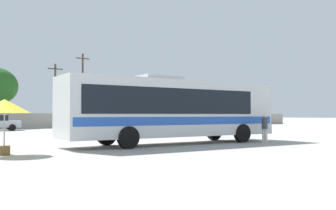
% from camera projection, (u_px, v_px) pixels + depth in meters
% --- Properties ---
extents(ground_plane, '(300.00, 300.00, 0.00)m').
position_uv_depth(ground_plane, '(94.00, 136.00, 28.28)').
color(ground_plane, '#A3A099').
extents(perimeter_wall, '(80.00, 0.30, 1.72)m').
position_uv_depth(perimeter_wall, '(40.00, 121.00, 42.90)').
color(perimeter_wall, '#9E998C').
rests_on(perimeter_wall, ground_plane).
extents(coach_bus_silver_blue, '(12.34, 2.91, 3.60)m').
position_uv_depth(coach_bus_silver_blue, '(172.00, 108.00, 20.12)').
color(coach_bus_silver_blue, silver).
rests_on(coach_bus_silver_blue, ground_plane).
extents(attendant_by_bus_door, '(0.45, 0.45, 1.60)m').
position_uv_depth(attendant_by_bus_door, '(265.00, 127.00, 20.98)').
color(attendant_by_bus_door, silver).
rests_on(attendant_by_bus_door, ground_plane).
extents(vendor_umbrella_secondary_yellow, '(1.96, 1.96, 2.17)m').
position_uv_depth(vendor_umbrella_secondary_yellow, '(5.00, 108.00, 14.69)').
color(vendor_umbrella_secondary_yellow, gray).
rests_on(vendor_umbrella_secondary_yellow, ground_plane).
extents(utility_pole_near, '(1.80, 0.24, 7.71)m').
position_uv_depth(utility_pole_near, '(55.00, 94.00, 45.57)').
color(utility_pole_near, '#4C3823').
rests_on(utility_pole_near, ground_plane).
extents(utility_pole_far, '(1.80, 0.24, 9.33)m').
position_uv_depth(utility_pole_far, '(83.00, 89.00, 47.90)').
color(utility_pole_far, '#4C3823').
rests_on(utility_pole_far, ground_plane).
extents(roadside_tree_midright, '(3.30, 3.30, 5.30)m').
position_uv_depth(roadside_tree_midright, '(93.00, 97.00, 50.41)').
color(roadside_tree_midright, brown).
rests_on(roadside_tree_midright, ground_plane).
extents(roadside_tree_right, '(3.34, 3.34, 4.88)m').
position_uv_depth(roadside_tree_right, '(133.00, 102.00, 54.16)').
color(roadside_tree_right, brown).
rests_on(roadside_tree_right, ground_plane).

